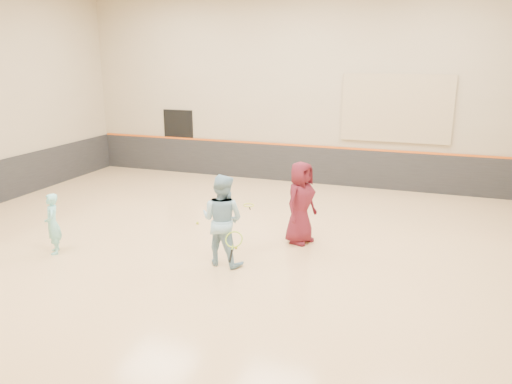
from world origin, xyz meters
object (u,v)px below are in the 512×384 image
(girl, at_px, (53,224))
(young_man, at_px, (301,203))
(instructor, at_px, (222,220))
(spare_racket, at_px, (249,205))

(girl, bearing_deg, young_man, 78.10)
(instructor, relative_size, spare_racket, 2.79)
(young_man, height_order, spare_racket, young_man)
(instructor, bearing_deg, young_man, -117.89)
(spare_racket, bearing_deg, instructor, -77.20)
(instructor, distance_m, spare_racket, 4.08)
(instructor, bearing_deg, spare_racket, -70.25)
(young_man, bearing_deg, spare_racket, 62.90)
(girl, distance_m, instructor, 3.63)
(spare_racket, bearing_deg, girl, -120.47)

